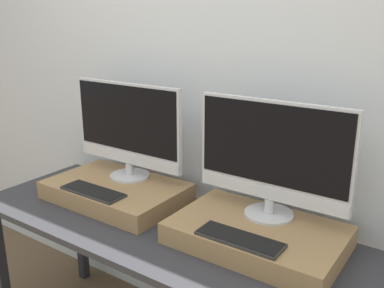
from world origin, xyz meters
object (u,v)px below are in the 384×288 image
(monitor_left, at_px, (128,128))
(keyboard_left, at_px, (93,191))
(monitor_right, at_px, (272,156))
(keyboard_right, at_px, (240,239))

(monitor_left, height_order, keyboard_left, monitor_left)
(keyboard_left, distance_m, monitor_right, 0.86)
(keyboard_left, relative_size, monitor_right, 0.51)
(keyboard_left, xyz_separation_m, monitor_right, (0.79, 0.25, 0.26))
(keyboard_left, bearing_deg, monitor_left, 90.00)
(monitor_right, distance_m, keyboard_right, 0.36)
(monitor_left, distance_m, monitor_right, 0.79)
(monitor_right, xyz_separation_m, keyboard_right, (0.00, -0.25, -0.26))
(keyboard_left, height_order, keyboard_right, same)
(monitor_left, distance_m, keyboard_left, 0.36)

